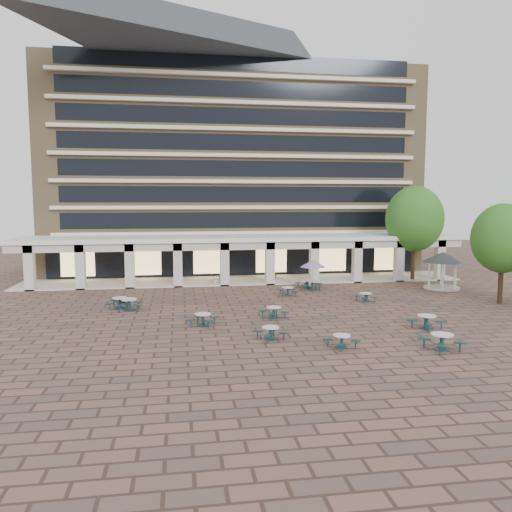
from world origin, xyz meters
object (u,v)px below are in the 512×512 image
object	(u,v)px
picnic_table_0	(203,319)
picnic_table_2	(427,321)
picnic_table_1	(342,340)
planter_left	(221,280)
gazebo	(443,261)
planter_right	(275,278)

from	to	relation	value
picnic_table_0	picnic_table_2	world-z (taller)	picnic_table_2
picnic_table_1	planter_left	xyz separation A→B (m)	(-4.59, 21.02, 0.02)
picnic_table_2	gazebo	distance (m)	15.48
picnic_table_1	picnic_table_2	bearing A→B (deg)	2.18
picnic_table_0	picnic_table_2	xyz separation A→B (m)	(13.39, -2.75, 0.03)
picnic_table_2	planter_left	size ratio (longest dim) A/B	1.51
gazebo	planter_left	bearing A→B (deg)	165.44
picnic_table_1	picnic_table_2	xyz separation A→B (m)	(6.38, 3.05, 0.08)
picnic_table_2	planter_left	distance (m)	21.04
picnic_table_2	gazebo	world-z (taller)	gazebo
picnic_table_1	planter_left	bearing A→B (deg)	78.90
planter_right	picnic_table_0	bearing A→B (deg)	-116.04
picnic_table_2	planter_right	bearing A→B (deg)	83.68
picnic_table_1	gazebo	xyz separation A→B (m)	(14.57, 16.04, 2.02)
planter_right	gazebo	bearing A→B (deg)	-19.37
picnic_table_1	picnic_table_2	world-z (taller)	picnic_table_2
picnic_table_2	planter_right	world-z (taller)	planter_right
picnic_table_0	picnic_table_2	distance (m)	13.67
planter_right	picnic_table_1	bearing A→B (deg)	-91.14
picnic_table_2	picnic_table_1	bearing A→B (deg)	-179.07
picnic_table_1	planter_left	size ratio (longest dim) A/B	1.26
gazebo	picnic_table_2	bearing A→B (deg)	-122.27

